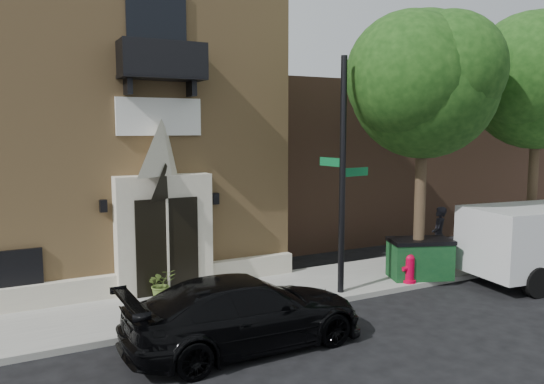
# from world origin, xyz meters

# --- Properties ---
(ground) EXTENTS (120.00, 120.00, 0.00)m
(ground) POSITION_xyz_m (0.00, 0.00, 0.00)
(ground) COLOR black
(ground) RESTS_ON ground
(sidewalk) EXTENTS (42.00, 3.00, 0.15)m
(sidewalk) POSITION_xyz_m (1.00, 1.50, 0.07)
(sidewalk) COLOR gray
(sidewalk) RESTS_ON ground
(church) EXTENTS (12.20, 11.01, 9.30)m
(church) POSITION_xyz_m (-2.99, 7.95, 4.63)
(church) COLOR #AC8451
(church) RESTS_ON ground
(neighbour_building) EXTENTS (18.00, 8.00, 6.40)m
(neighbour_building) POSITION_xyz_m (12.00, 9.00, 3.20)
(neighbour_building) COLOR brown
(neighbour_building) RESTS_ON ground
(street_tree_left) EXTENTS (4.97, 4.38, 7.77)m
(street_tree_left) POSITION_xyz_m (6.03, 0.35, 5.87)
(street_tree_left) COLOR #38281C
(street_tree_left) RESTS_ON sidewalk
(street_tree_mid) EXTENTS (5.21, 4.64, 8.25)m
(street_tree_mid) POSITION_xyz_m (11.03, 0.35, 6.20)
(street_tree_mid) COLOR #38281C
(street_tree_mid) RESTS_ON sidewalk
(black_sedan) EXTENTS (5.25, 2.23, 1.51)m
(black_sedan) POSITION_xyz_m (-0.48, -1.37, 0.76)
(black_sedan) COLOR black
(black_sedan) RESTS_ON ground
(street_sign) EXTENTS (1.05, 1.00, 6.32)m
(street_sign) POSITION_xyz_m (3.23, 0.45, 3.33)
(street_sign) COLOR black
(street_sign) RESTS_ON sidewalk
(fire_hydrant) EXTENTS (0.48, 0.39, 0.85)m
(fire_hydrant) POSITION_xyz_m (5.48, 0.23, 0.57)
(fire_hydrant) COLOR #BB0028
(fire_hydrant) RESTS_ON sidewalk
(dumpster) EXTENTS (2.06, 1.60, 1.18)m
(dumpster) POSITION_xyz_m (6.10, 0.47, 0.75)
(dumpster) COLOR #0F381B
(dumpster) RESTS_ON sidewalk
(planter) EXTENTS (0.77, 0.68, 0.80)m
(planter) POSITION_xyz_m (-1.29, 2.12, 0.55)
(planter) COLOR #536C2B
(planter) RESTS_ON sidewalk
(pedestrian_near) EXTENTS (0.81, 0.79, 1.88)m
(pedestrian_near) POSITION_xyz_m (7.88, 1.51, 1.09)
(pedestrian_near) COLOR black
(pedestrian_near) RESTS_ON sidewalk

